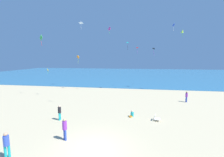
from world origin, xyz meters
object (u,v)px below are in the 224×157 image
Objects in this scene: person_6 at (132,114)px; kite_green at (41,38)px; beach_chair_far_right at (156,118)px; person_0 at (60,111)px; kite_teal at (128,42)px; kite_blue at (174,25)px; kite_orange at (78,57)px; person_3 at (6,143)px; kite_magenta at (109,29)px; person_1 at (65,128)px; kite_lime at (183,31)px; kite_black at (154,48)px; kite_yellow at (48,70)px; kite_red at (137,48)px; person_5 at (186,96)px; kite_white at (81,22)px.

person_6 is 0.38× the size of kite_green.
person_0 is at bearing -155.73° from beach_chair_far_right.
kite_teal is 11.05m from kite_blue.
person_0 is 0.93× the size of kite_orange.
kite_magenta reaches higher than person_3.
person_0 reaches higher than person_6.
person_0 is 4.07m from person_1.
kite_teal is 1.25× the size of kite_lime.
kite_green is (-16.77, 7.14, 9.06)m from beach_chair_far_right.
kite_magenta is at bearing 120.95° from person_3.
kite_black reaches higher than kite_yellow.
kite_red is at bearing 16.86° from kite_orange.
kite_red reaches higher than kite_orange.
kite_orange is at bearing -178.39° from kite_lime.
person_0 is 11.84m from kite_yellow.
person_1 is 1.38× the size of kite_lime.
kite_black is 1.06× the size of kite_blue.
kite_blue is (7.90, 18.20, 12.75)m from person_6.
kite_blue reaches higher than kite_magenta.
kite_magenta is (-8.28, -4.53, 3.13)m from kite_black.
person_0 is 0.91× the size of kite_black.
kite_lime reaches higher than person_0.
person_1 is 15.76m from kite_yellow.
kite_orange is 1.77× the size of kite_yellow.
person_1 is 29.43m from kite_blue.
kite_green is at bearing 169.95° from person_5.
kite_black reaches higher than person_0.
kite_lime reaches higher than person_3.
kite_lime reaches higher than kite_yellow.
kite_lime is (7.81, -2.94, 2.55)m from kite_red.
kite_red reaches higher than person_6.
kite_lime is at bearing -176.02° from person_1.
person_6 is at bearing -24.37° from kite_green.
kite_red is (0.58, 16.34, 8.13)m from person_6.
person_3 is at bearing -6.03° from person_1.
person_5 is 0.98× the size of kite_red.
person_6 is 0.45× the size of kite_red.
person_6 is 0.42× the size of kite_blue.
kite_magenta is (-12.74, -2.12, 0.37)m from kite_lime.
person_0 is 5.94m from person_3.
person_3 is 1.09× the size of kite_white.
person_0 is at bearing -49.75° from kite_green.
kite_green is at bearing -154.45° from kite_magenta.
kite_orange is (-11.49, -3.48, -1.96)m from kite_red.
person_1 is at bearing -112.63° from kite_black.
kite_green is at bearing -152.55° from kite_teal.
kite_teal reaches higher than kite_red.
kite_red is (-6.94, 9.72, 7.52)m from person_5.
person_6 is 16.07m from kite_teal.
person_1 is at bearing -73.58° from kite_white.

